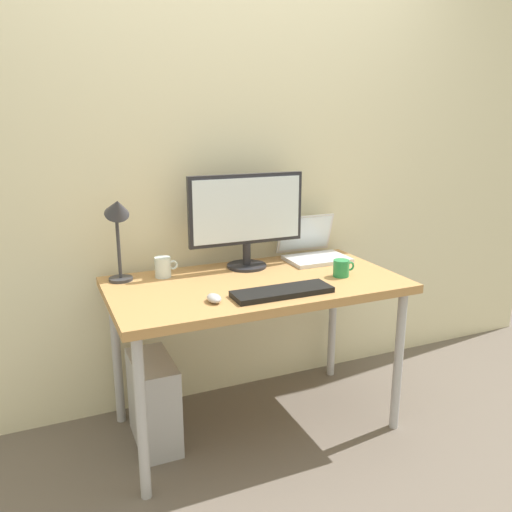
{
  "coord_description": "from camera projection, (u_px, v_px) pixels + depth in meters",
  "views": [
    {
      "loc": [
        -0.92,
        -2.11,
        1.49
      ],
      "look_at": [
        0.0,
        0.0,
        0.87
      ],
      "focal_mm": 36.54,
      "sensor_mm": 36.0,
      "label": 1
    }
  ],
  "objects": [
    {
      "name": "mouse",
      "position": [
        214.0,
        298.0,
        2.14
      ],
      "size": [
        0.06,
        0.09,
        0.03
      ],
      "primitive_type": "ellipsoid",
      "color": "#B2B2B7",
      "rests_on": "desk"
    },
    {
      "name": "laptop",
      "position": [
        312.0,
        248.0,
        2.79
      ],
      "size": [
        0.32,
        0.28,
        0.22
      ],
      "color": "silver",
      "rests_on": "desk"
    },
    {
      "name": "computer_tower",
      "position": [
        154.0,
        401.0,
        2.42
      ],
      "size": [
        0.18,
        0.36,
        0.42
      ],
      "primitive_type": "cube",
      "color": "#B2B2B7",
      "rests_on": "ground_plane"
    },
    {
      "name": "glass_cup",
      "position": [
        163.0,
        267.0,
        2.47
      ],
      "size": [
        0.11,
        0.08,
        0.1
      ],
      "color": "silver",
      "rests_on": "desk"
    },
    {
      "name": "back_wall",
      "position": [
        223.0,
        155.0,
        2.65
      ],
      "size": [
        4.4,
        0.04,
        2.6
      ],
      "primitive_type": "cube",
      "color": "beige",
      "rests_on": "ground_plane"
    },
    {
      "name": "coffee_mug",
      "position": [
        342.0,
        268.0,
        2.48
      ],
      "size": [
        0.11,
        0.08,
        0.08
      ],
      "color": "#268C4C",
      "rests_on": "desk"
    },
    {
      "name": "keyboard",
      "position": [
        282.0,
        292.0,
        2.23
      ],
      "size": [
        0.44,
        0.14,
        0.02
      ],
      "primitive_type": "cube",
      "color": "black",
      "rests_on": "desk"
    },
    {
      "name": "desk_lamp",
      "position": [
        118.0,
        220.0,
        2.32
      ],
      "size": [
        0.11,
        0.16,
        0.41
      ],
      "color": "#333338",
      "rests_on": "desk"
    },
    {
      "name": "ground_plane",
      "position": [
        256.0,
        423.0,
        2.61
      ],
      "size": [
        6.0,
        6.0,
        0.0
      ],
      "primitive_type": "plane",
      "color": "#665B51"
    },
    {
      "name": "monitor",
      "position": [
        247.0,
        215.0,
        2.57
      ],
      "size": [
        0.59,
        0.2,
        0.47
      ],
      "color": "#232328",
      "rests_on": "desk"
    },
    {
      "name": "desk",
      "position": [
        256.0,
        294.0,
        2.44
      ],
      "size": [
        1.35,
        0.72,
        0.75
      ],
      "color": "#B7844C",
      "rests_on": "ground_plane"
    }
  ]
}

